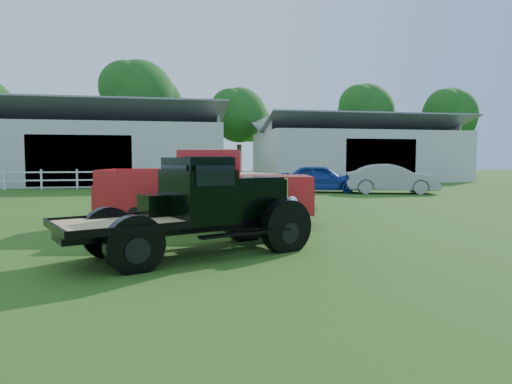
{
  "coord_description": "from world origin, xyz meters",
  "views": [
    {
      "loc": [
        -1.84,
        -8.94,
        1.8
      ],
      "look_at": [
        0.2,
        1.2,
        1.05
      ],
      "focal_mm": 32.0,
      "sensor_mm": 36.0,
      "label": 1
    }
  ],
  "objects": [
    {
      "name": "ground",
      "position": [
        0.0,
        0.0,
        0.0
      ],
      "size": [
        120.0,
        120.0,
        0.0
      ],
      "primitive_type": "plane",
      "color": "#336419"
    },
    {
      "name": "shed_left",
      "position": [
        -7.0,
        26.0,
        2.8
      ],
      "size": [
        18.8,
        10.2,
        5.6
      ],
      "primitive_type": null,
      "color": "beige",
      "rests_on": "ground"
    },
    {
      "name": "shed_right",
      "position": [
        14.0,
        27.0,
        2.6
      ],
      "size": [
        16.8,
        9.2,
        5.2
      ],
      "primitive_type": null,
      "color": "beige",
      "rests_on": "ground"
    },
    {
      "name": "fence_rail",
      "position": [
        -8.0,
        20.0,
        0.6
      ],
      "size": [
        14.2,
        0.16,
        1.2
      ],
      "primitive_type": null,
      "color": "white",
      "rests_on": "ground"
    },
    {
      "name": "tree_b",
      "position": [
        -4.0,
        34.0,
        5.75
      ],
      "size": [
        6.9,
        6.9,
        11.5
      ],
      "primitive_type": null,
      "color": "#154217",
      "rests_on": "ground"
    },
    {
      "name": "tree_c",
      "position": [
        5.0,
        33.0,
        4.5
      ],
      "size": [
        5.4,
        5.4,
        9.0
      ],
      "primitive_type": null,
      "color": "#154217",
      "rests_on": "ground"
    },
    {
      "name": "tree_d",
      "position": [
        18.0,
        34.0,
        5.0
      ],
      "size": [
        6.0,
        6.0,
        10.0
      ],
      "primitive_type": null,
      "color": "#154217",
      "rests_on": "ground"
    },
    {
      "name": "tree_e",
      "position": [
        26.0,
        32.0,
        4.75
      ],
      "size": [
        5.7,
        5.7,
        9.5
      ],
      "primitive_type": null,
      "color": "#154217",
      "rests_on": "ground"
    },
    {
      "name": "vintage_flatbed",
      "position": [
        -1.32,
        -0.39,
        0.91
      ],
      "size": [
        4.97,
        3.47,
        1.83
      ],
      "primitive_type": null,
      "rotation": [
        0.0,
        0.0,
        0.4
      ],
      "color": "black",
      "rests_on": "ground"
    },
    {
      "name": "red_pickup",
      "position": [
        -0.73,
        3.2,
        1.03
      ],
      "size": [
        5.96,
        3.12,
        2.07
      ],
      "primitive_type": null,
      "rotation": [
        0.0,
        0.0,
        -0.17
      ],
      "color": "red",
      "rests_on": "ground"
    },
    {
      "name": "white_pickup",
      "position": [
        -0.54,
        6.64,
        0.95
      ],
      "size": [
        5.53,
        3.85,
        1.89
      ],
      "primitive_type": null,
      "rotation": [
        0.0,
        0.0,
        0.4
      ],
      "color": "beige",
      "rests_on": "ground"
    },
    {
      "name": "misc_car_blue",
      "position": [
        6.54,
        14.66,
        0.75
      ],
      "size": [
        4.73,
        3.34,
        1.5
      ],
      "primitive_type": "imported",
      "rotation": [
        0.0,
        0.0,
        1.17
      ],
      "color": "navy",
      "rests_on": "ground"
    },
    {
      "name": "misc_car_grey",
      "position": [
        9.79,
        13.02,
        0.76
      ],
      "size": [
        4.91,
        2.9,
        1.53
      ],
      "primitive_type": "imported",
      "rotation": [
        0.0,
        0.0,
        1.28
      ],
      "color": "gray",
      "rests_on": "ground"
    }
  ]
}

